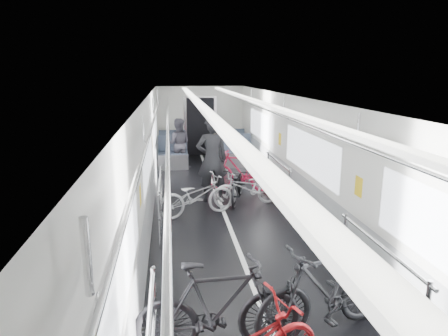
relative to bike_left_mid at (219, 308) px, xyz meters
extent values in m
cube|color=black|center=(0.63, 3.34, -0.53)|extent=(3.00, 14.00, 0.01)
cube|color=white|center=(0.63, 3.34, 1.87)|extent=(3.00, 14.00, 0.02)
cube|color=silver|center=(-0.87, 3.34, 0.67)|extent=(0.02, 14.00, 2.40)
cube|color=silver|center=(2.13, 3.34, 0.67)|extent=(0.02, 14.00, 2.40)
cube|color=silver|center=(0.63, 10.34, 0.67)|extent=(3.00, 0.02, 2.40)
cube|color=white|center=(0.63, 3.34, -0.52)|extent=(0.08, 13.80, 0.01)
cube|color=gray|center=(-0.84, 3.34, -0.08)|extent=(0.01, 13.90, 0.90)
cube|color=gray|center=(2.10, 3.34, -0.08)|extent=(0.01, 13.90, 0.90)
cube|color=white|center=(-0.84, 3.34, 0.87)|extent=(0.01, 10.80, 0.75)
cube|color=white|center=(2.10, 3.34, 0.87)|extent=(0.01, 10.80, 0.75)
cube|color=white|center=(0.08, 3.34, 1.81)|extent=(0.14, 13.40, 0.05)
cube|color=white|center=(1.18, 3.34, 1.81)|extent=(0.14, 13.40, 0.05)
cube|color=black|center=(0.63, 10.28, 0.47)|extent=(0.95, 0.10, 2.00)
imported|color=black|center=(0.00, 0.00, 0.00)|extent=(1.77, 0.55, 1.06)
imported|color=#A3A4A8|center=(0.05, 4.15, -0.10)|extent=(1.71, 1.02, 0.85)
imported|color=black|center=(1.22, 0.18, 0.02)|extent=(1.91, 1.04, 1.10)
imported|color=silver|center=(1.20, 4.62, -0.12)|extent=(1.64, 0.85, 0.82)
imported|color=#B41636|center=(1.26, 5.67, 0.00)|extent=(1.83, 0.97, 1.06)
imported|color=black|center=(1.05, 4.97, -0.12)|extent=(0.97, 1.62, 0.81)
imported|color=black|center=(0.47, 5.07, 0.44)|extent=(0.74, 0.52, 1.94)
imported|color=#34313A|center=(-0.20, 8.37, 0.24)|extent=(0.80, 0.65, 1.53)
camera|label=1|loc=(-0.44, -3.61, 2.36)|focal=32.00mm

